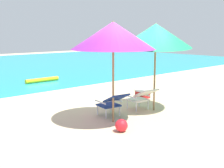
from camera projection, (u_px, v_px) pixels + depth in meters
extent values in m
plane|color=#CCB78E|center=(48.00, 91.00, 11.12)|extent=(40.00, 40.00, 0.00)
cylinder|color=yellow|center=(42.00, 80.00, 13.04)|extent=(1.60, 0.18, 0.18)
cube|color=navy|center=(109.00, 105.00, 7.78)|extent=(0.58, 0.57, 0.04)
cube|color=navy|center=(116.00, 98.00, 7.43)|extent=(0.59, 0.58, 0.27)
cylinder|color=silver|center=(98.00, 110.00, 7.85)|extent=(0.04, 0.04, 0.26)
cylinder|color=silver|center=(111.00, 108.00, 8.10)|extent=(0.04, 0.04, 0.26)
cylinder|color=silver|center=(106.00, 114.00, 7.51)|extent=(0.04, 0.04, 0.26)
cylinder|color=silver|center=(120.00, 111.00, 7.75)|extent=(0.04, 0.04, 0.26)
cube|color=silver|center=(100.00, 102.00, 7.61)|extent=(0.10, 0.50, 0.03)
cube|color=silver|center=(117.00, 100.00, 7.90)|extent=(0.10, 0.50, 0.03)
cube|color=silver|center=(138.00, 100.00, 8.40)|extent=(0.59, 0.57, 0.04)
cube|color=silver|center=(146.00, 93.00, 8.06)|extent=(0.59, 0.59, 0.27)
cylinder|color=silver|center=(127.00, 104.00, 8.48)|extent=(0.04, 0.04, 0.26)
cylinder|color=silver|center=(139.00, 102.00, 8.72)|extent=(0.04, 0.04, 0.26)
cylinder|color=silver|center=(136.00, 107.00, 8.14)|extent=(0.04, 0.04, 0.26)
cylinder|color=silver|center=(148.00, 105.00, 8.38)|extent=(0.04, 0.04, 0.26)
cube|color=silver|center=(131.00, 97.00, 8.24)|extent=(0.10, 0.50, 0.03)
cube|color=silver|center=(145.00, 95.00, 8.52)|extent=(0.10, 0.50, 0.03)
cylinder|color=olive|center=(113.00, 86.00, 7.08)|extent=(0.05, 0.05, 1.84)
cone|color=purple|center=(113.00, 36.00, 6.86)|extent=(2.37, 2.37, 0.67)
sphere|color=#4C3823|center=(113.00, 23.00, 6.81)|extent=(0.07, 0.07, 0.07)
cylinder|color=olive|center=(155.00, 79.00, 8.17)|extent=(0.05, 0.05, 1.84)
cone|color=#1E9E60|center=(156.00, 35.00, 7.95)|extent=(2.85, 2.84, 0.78)
sphere|color=#4C3823|center=(156.00, 25.00, 7.90)|extent=(0.07, 0.07, 0.07)
sphere|color=red|center=(121.00, 125.00, 6.51)|extent=(0.29, 0.29, 0.29)
cube|color=red|center=(143.00, 95.00, 9.80)|extent=(0.46, 0.31, 0.26)
cube|color=white|center=(143.00, 90.00, 9.77)|extent=(0.48, 0.33, 0.06)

